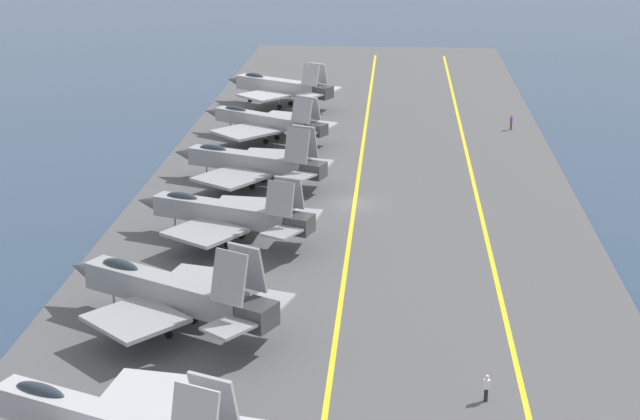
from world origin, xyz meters
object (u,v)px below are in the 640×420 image
object	(u,v)px
parked_jet_fourth	(250,162)
parked_jet_sixth	(279,87)
crew_purple_vest	(511,122)
parked_jet_third	(225,213)
crew_white_vest	(486,387)
parked_jet_fifth	(266,121)
parked_jet_second	(169,291)

from	to	relation	value
parked_jet_fourth	parked_jet_sixth	distance (m)	34.44
parked_jet_fourth	crew_purple_vest	distance (m)	37.05
parked_jet_third	crew_white_vest	bearing A→B (deg)	-141.69
parked_jet_third	crew_white_vest	size ratio (longest dim) A/B	9.68
parked_jet_sixth	crew_purple_vest	world-z (taller)	parked_jet_sixth
parked_jet_sixth	parked_jet_fifth	bearing A→B (deg)	-178.31
crew_white_vest	crew_purple_vest	world-z (taller)	crew_purple_vest
parked_jet_sixth	crew_white_vest	bearing A→B (deg)	-164.37
parked_jet_fourth	parked_jet_sixth	bearing A→B (deg)	1.99
parked_jet_second	parked_jet_fourth	world-z (taller)	parked_jet_second
parked_jet_fifth	crew_purple_vest	distance (m)	29.69
parked_jet_second	parked_jet_fourth	bearing A→B (deg)	-1.30
crew_white_vest	parked_jet_third	bearing A→B (deg)	38.31
crew_purple_vest	parked_jet_fifth	bearing A→B (deg)	104.55
parked_jet_second	parked_jet_sixth	bearing A→B (deg)	0.39
parked_jet_third	crew_purple_vest	bearing A→B (deg)	-34.80
parked_jet_third	parked_jet_sixth	size ratio (longest dim) A/B	1.02
parked_jet_second	parked_jet_third	world-z (taller)	parked_jet_second
parked_jet_sixth	crew_white_vest	distance (m)	77.95
parked_jet_fifth	parked_jet_sixth	xyz separation A→B (m)	(17.69, 0.52, 0.33)
parked_jet_second	parked_jet_sixth	distance (m)	66.84
crew_white_vest	parked_jet_sixth	bearing A→B (deg)	15.63
parked_jet_fourth	parked_jet_sixth	world-z (taller)	parked_jet_fourth
parked_jet_sixth	crew_purple_vest	size ratio (longest dim) A/B	9.14
parked_jet_third	parked_jet_sixth	xyz separation A→B (m)	(50.27, 1.41, 0.16)
parked_jet_fourth	crew_purple_vest	xyz separation A→B (m)	(24.18, -28.04, -1.37)
parked_jet_second	crew_white_vest	size ratio (longest dim) A/B	9.98
parked_jet_sixth	parked_jet_third	bearing A→B (deg)	-178.39
parked_jet_second	parked_jet_third	size ratio (longest dim) A/B	1.03
parked_jet_fifth	crew_purple_vest	world-z (taller)	parked_jet_fifth
parked_jet_fifth	crew_white_vest	size ratio (longest dim) A/B	9.76
parked_jet_fourth	parked_jet_second	bearing A→B (deg)	178.70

